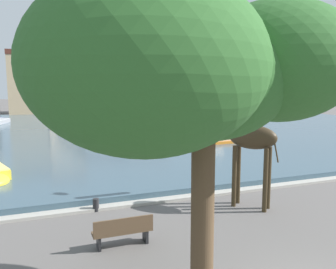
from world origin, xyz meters
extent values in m
cube|color=#3D5666|center=(0.00, 32.63, 0.18)|extent=(78.40, 48.71, 0.36)
cube|color=#ADA89E|center=(0.00, 8.02, 0.06)|extent=(78.40, 0.50, 0.12)
cylinder|color=#382B19|center=(1.69, 6.45, 1.23)|extent=(0.18, 0.18, 2.47)
cylinder|color=#382B19|center=(2.06, 6.73, 1.23)|extent=(0.18, 0.18, 2.47)
cylinder|color=#382B19|center=(2.44, 5.46, 1.23)|extent=(0.18, 0.18, 2.47)
cylinder|color=#382B19|center=(2.81, 5.75, 1.23)|extent=(0.18, 0.18, 2.47)
ellipsoid|color=#382B19|center=(2.25, 6.10, 2.82)|extent=(1.73, 1.95, 0.94)
cylinder|color=#382B19|center=(1.52, 7.04, 4.00)|extent=(1.00, 1.19, 2.11)
ellipsoid|color=#382B19|center=(1.20, 7.46, 4.99)|extent=(0.60, 0.65, 0.31)
cone|color=#382B19|center=(1.14, 7.41, 5.24)|extent=(0.07, 0.07, 0.18)
cone|color=#382B19|center=(1.26, 7.51, 5.24)|extent=(0.07, 0.07, 0.18)
cylinder|color=#382B19|center=(2.80, 5.38, 2.43)|extent=(0.21, 0.24, 1.00)
cube|color=red|center=(14.01, 38.35, 0.42)|extent=(2.89, 5.56, 0.84)
ellipsoid|color=red|center=(13.55, 40.82, 0.42)|extent=(2.06, 2.14, 0.80)
cube|color=#C7716E|center=(14.01, 38.35, 0.87)|extent=(2.83, 5.45, 0.06)
cylinder|color=silver|center=(13.94, 38.74, 3.49)|extent=(0.12, 0.12, 5.30)
cylinder|color=silver|center=(14.11, 37.83, 1.74)|extent=(0.42, 1.84, 0.08)
cube|color=black|center=(13.38, 25.52, 0.33)|extent=(3.51, 6.69, 0.65)
ellipsoid|color=black|center=(12.57, 22.57, 0.33)|extent=(2.22, 2.61, 0.62)
cube|color=slate|center=(13.38, 25.52, 0.68)|extent=(3.44, 6.56, 0.06)
cube|color=#333338|center=(13.51, 25.98, 1.15)|extent=(1.86, 2.52, 0.87)
cylinder|color=silver|center=(13.26, 25.05, 3.56)|extent=(0.12, 0.12, 5.81)
cylinder|color=silver|center=(13.55, 26.14, 1.55)|extent=(0.67, 2.19, 0.08)
ellipsoid|color=navy|center=(-9.73, 44.45, 0.32)|extent=(2.66, 2.99, 0.61)
cube|color=orange|center=(8.26, 21.37, 0.28)|extent=(2.33, 6.52, 0.56)
ellipsoid|color=orange|center=(8.16, 24.43, 0.28)|extent=(1.98, 2.32, 0.53)
cube|color=#E2A56E|center=(8.26, 21.37, 0.59)|extent=(2.28, 6.39, 0.06)
cube|color=silver|center=(8.27, 20.88, 1.20)|extent=(1.56, 2.30, 1.16)
cylinder|color=silver|center=(8.24, 21.85, 4.30)|extent=(0.12, 0.12, 7.49)
cylinder|color=silver|center=(8.28, 20.72, 1.46)|extent=(0.15, 2.26, 0.08)
cylinder|color=brown|center=(-2.32, 1.34, 1.91)|extent=(0.51, 0.51, 3.82)
ellipsoid|color=#2D6028|center=(-2.32, 1.34, 4.96)|extent=(3.58, 3.58, 2.68)
ellipsoid|color=#2D6028|center=(-0.78, 1.00, 5.28)|extent=(3.40, 3.40, 2.55)
ellipsoid|color=#2D6028|center=(-3.73, 0.91, 5.12)|extent=(4.42, 4.42, 3.31)
cylinder|color=#232326|center=(-3.57, 7.87, 0.25)|extent=(0.24, 0.24, 0.50)
cube|color=brown|center=(-3.32, 4.63, 0.45)|extent=(1.80, 0.44, 0.08)
cube|color=brown|center=(-3.32, 4.44, 0.70)|extent=(1.80, 0.06, 0.44)
cube|color=black|center=(-4.04, 4.63, 0.23)|extent=(0.08, 0.40, 0.45)
cube|color=black|center=(-2.60, 4.63, 0.23)|extent=(0.08, 0.40, 0.45)
cube|color=tan|center=(-6.32, 59.21, 4.94)|extent=(5.80, 7.52, 9.88)
cube|color=#51281E|center=(-6.32, 59.21, 10.28)|extent=(5.91, 7.67, 0.80)
cube|color=#C6B293|center=(0.13, 62.92, 6.14)|extent=(6.38, 6.45, 12.28)
cube|color=brown|center=(0.13, 62.92, 12.68)|extent=(6.50, 6.58, 0.80)
cube|color=gray|center=(6.39, 61.23, 4.23)|extent=(7.12, 6.26, 8.46)
cube|color=#51281E|center=(6.39, 61.23, 8.86)|extent=(7.27, 6.39, 0.80)
cube|color=gray|center=(14.68, 61.00, 4.09)|extent=(8.20, 7.72, 8.19)
cube|color=brown|center=(14.68, 61.00, 8.59)|extent=(8.37, 7.88, 0.80)
camera|label=1|loc=(-5.66, -5.18, 4.74)|focal=37.27mm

